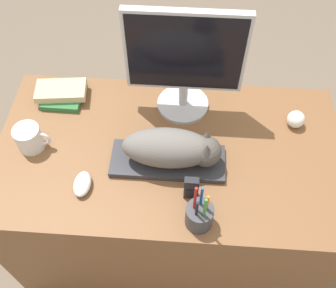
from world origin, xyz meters
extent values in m
cube|color=brown|center=(0.00, 0.36, 0.37)|extent=(1.32, 0.72, 0.75)
cube|color=#2D2D33|center=(0.00, 0.30, 0.76)|extent=(0.42, 0.16, 0.02)
ellipsoid|color=#66605B|center=(0.00, 0.30, 0.85)|extent=(0.32, 0.14, 0.14)
sphere|color=#4C4742|center=(0.13, 0.30, 0.84)|extent=(0.11, 0.11, 0.11)
cone|color=#4C4742|center=(0.13, 0.28, 0.89)|extent=(0.04, 0.04, 0.04)
cone|color=#4C4742|center=(0.13, 0.33, 0.89)|extent=(0.04, 0.04, 0.04)
cylinder|color=#B7B7BC|center=(0.04, 0.59, 0.76)|extent=(0.21, 0.21, 0.02)
cylinder|color=#B7B7BC|center=(0.04, 0.59, 0.82)|extent=(0.04, 0.04, 0.11)
cube|color=#B7B7BC|center=(0.04, 0.59, 1.03)|extent=(0.44, 0.03, 0.34)
cube|color=black|center=(0.04, 0.58, 1.03)|extent=(0.41, 0.01, 0.32)
ellipsoid|color=silver|center=(-0.29, 0.18, 0.77)|extent=(0.06, 0.10, 0.04)
cylinder|color=silver|center=(-0.52, 0.35, 0.80)|extent=(0.10, 0.10, 0.10)
torus|color=silver|center=(-0.47, 0.35, 0.80)|extent=(0.07, 0.01, 0.07)
cylinder|color=#38383D|center=(0.12, 0.08, 0.79)|extent=(0.09, 0.09, 0.09)
cylinder|color=orange|center=(0.14, 0.08, 0.85)|extent=(0.01, 0.01, 0.13)
cylinder|color=#1E47B2|center=(0.12, 0.10, 0.86)|extent=(0.01, 0.01, 0.15)
cylinder|color=#B21E1E|center=(0.10, 0.08, 0.87)|extent=(0.01, 0.01, 0.18)
cylinder|color=black|center=(0.11, 0.06, 0.85)|extent=(0.01, 0.01, 0.13)
cylinder|color=#338C38|center=(0.13, 0.06, 0.86)|extent=(0.01, 0.01, 0.15)
sphere|color=silver|center=(0.49, 0.52, 0.78)|extent=(0.07, 0.07, 0.07)
cube|color=black|center=(0.09, 0.17, 0.80)|extent=(0.05, 0.03, 0.11)
cube|color=black|center=(0.09, 0.16, 0.79)|extent=(0.03, 0.00, 0.05)
cube|color=#2D6B38|center=(-0.46, 0.60, 0.76)|extent=(0.16, 0.17, 0.02)
cube|color=#C6B284|center=(-0.46, 0.60, 0.79)|extent=(0.21, 0.13, 0.03)
camera|label=1|loc=(0.06, -0.49, 1.97)|focal=42.00mm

